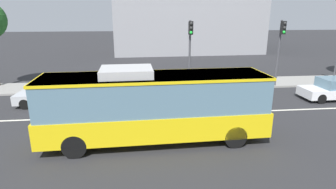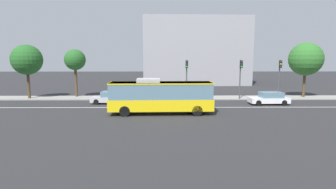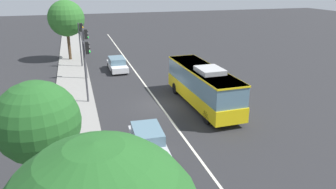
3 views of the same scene
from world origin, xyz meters
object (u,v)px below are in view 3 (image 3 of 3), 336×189
sedan_silver (148,141)px  street_tree_kerbside_left (38,124)px  sedan_white (117,64)px  street_tree_kerbside_centre (66,18)px  traffic_light_mid_block (81,37)px  transit_bus (203,84)px  traffic_light_near_corner (87,61)px  traffic_light_far_corner (85,45)px

sedan_silver → street_tree_kerbside_left: (-5.83, 5.04, 4.41)m
sedan_white → street_tree_kerbside_centre: (6.70, 5.10, 4.55)m
street_tree_kerbside_centre → traffic_light_mid_block: bearing=-160.3°
street_tree_kerbside_centre → sedan_silver: bearing=-170.4°
sedan_silver → sedan_white: 18.78m
transit_bus → sedan_silver: size_ratio=2.20×
transit_bus → traffic_light_mid_block: 17.78m
sedan_white → street_tree_kerbside_left: size_ratio=0.69×
traffic_light_near_corner → traffic_light_far_corner: size_ratio=1.00×
traffic_light_near_corner → traffic_light_far_corner: same height
sedan_silver → traffic_light_mid_block: traffic_light_mid_block is taller
traffic_light_near_corner → street_tree_kerbside_left: street_tree_kerbside_left is taller
sedan_white → traffic_light_near_corner: 10.55m
transit_bus → traffic_light_mid_block: size_ratio=1.94×
sedan_white → traffic_light_far_corner: traffic_light_far_corner is taller
transit_bus → street_tree_kerbside_centre: bearing=26.3°
sedan_silver → traffic_light_far_corner: traffic_light_far_corner is taller
traffic_light_near_corner → traffic_light_mid_block: bearing=91.3°
street_tree_kerbside_left → street_tree_kerbside_centre: 31.31m
street_tree_kerbside_centre → traffic_light_far_corner: bearing=-169.4°
traffic_light_far_corner → traffic_light_near_corner: bearing=-96.8°
traffic_light_near_corner → street_tree_kerbside_left: (-15.11, 2.21, 1.57)m
traffic_light_near_corner → traffic_light_mid_block: (12.13, 0.02, 0.00)m
transit_bus → sedan_silver: bearing=133.9°
sedan_silver → sedan_white: (18.77, -0.80, 0.00)m
street_tree_kerbside_centre → traffic_light_near_corner: bearing=-174.8°
transit_bus → sedan_silver: (-6.06, 5.96, -1.09)m
transit_bus → traffic_light_near_corner: size_ratio=1.94×
transit_bus → street_tree_kerbside_centre: (19.41, 10.26, 3.46)m
sedan_silver → traffic_light_mid_block: size_ratio=0.88×
sedan_silver → transit_bus: bearing=138.1°
street_tree_kerbside_left → traffic_light_near_corner: bearing=-8.3°
traffic_light_near_corner → street_tree_kerbside_centre: size_ratio=0.69×
traffic_light_mid_block → street_tree_kerbside_centre: (4.06, 1.46, 1.71)m
traffic_light_mid_block → street_tree_kerbside_centre: 4.64m
transit_bus → sedan_white: bearing=20.6°
traffic_light_far_corner → transit_bus: bearing=-54.7°
street_tree_kerbside_centre → street_tree_kerbside_left: bearing=178.7°
traffic_light_near_corner → traffic_light_far_corner: bearing=89.1°
sedan_white → traffic_light_near_corner: size_ratio=0.87×
transit_bus → traffic_light_near_corner: 9.52m
sedan_white → traffic_light_near_corner: traffic_light_near_corner is taller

